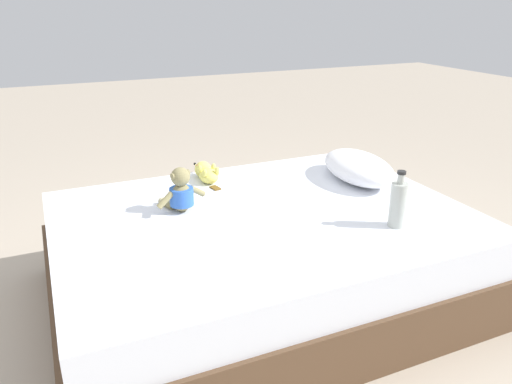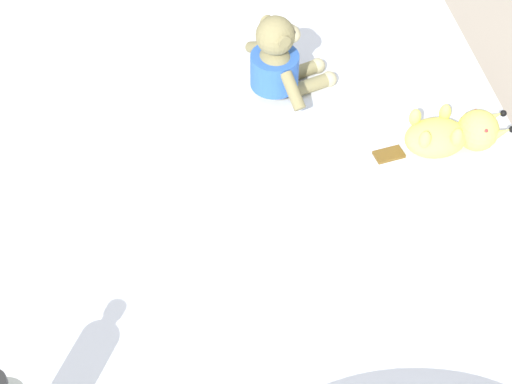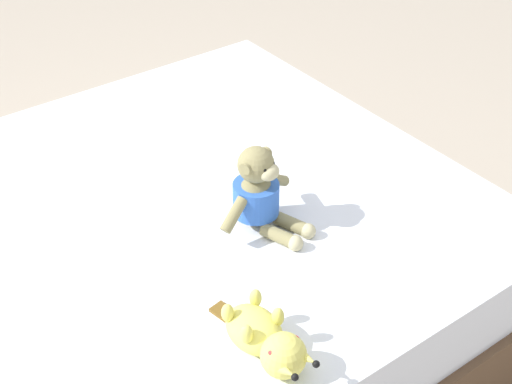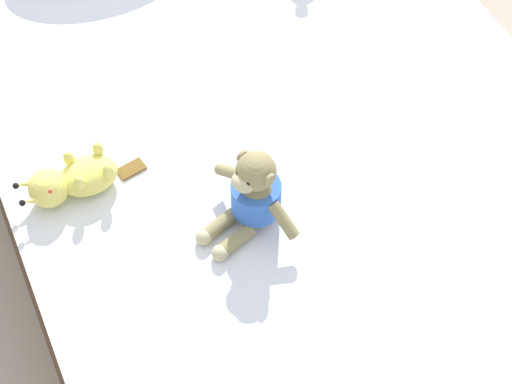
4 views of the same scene
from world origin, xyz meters
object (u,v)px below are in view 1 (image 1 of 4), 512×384
(bed, at_px, (263,256))
(plush_yellow_creature, at_px, (206,173))
(pillow, at_px, (358,167))
(plush_monkey, at_px, (180,193))
(glass_bottle, at_px, (398,204))

(bed, xyz_separation_m, plush_yellow_creature, (-0.57, -0.11, 0.30))
(pillow, relative_size, plush_monkey, 2.19)
(plush_monkey, height_order, glass_bottle, glass_bottle)
(plush_yellow_creature, relative_size, glass_bottle, 1.18)
(plush_monkey, relative_size, plush_yellow_creature, 0.86)
(plush_yellow_creature, height_order, glass_bottle, glass_bottle)
(bed, distance_m, plush_yellow_creature, 0.66)
(bed, distance_m, glass_bottle, 0.75)
(pillow, bearing_deg, plush_yellow_creature, -113.62)
(pillow, relative_size, glass_bottle, 2.22)
(bed, height_order, plush_yellow_creature, plush_yellow_creature)
(pillow, bearing_deg, plush_monkey, -89.27)
(bed, relative_size, plush_yellow_creature, 6.38)
(plush_monkey, bearing_deg, pillow, 90.73)
(bed, bearing_deg, pillow, 106.37)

